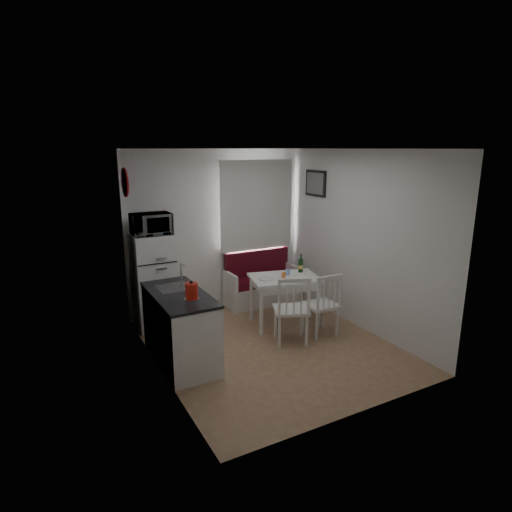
{
  "coord_description": "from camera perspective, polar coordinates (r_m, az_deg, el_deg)",
  "views": [
    {
      "loc": [
        -2.7,
        -4.62,
        2.61
      ],
      "look_at": [
        0.05,
        0.5,
        1.14
      ],
      "focal_mm": 30.0,
      "sensor_mm": 36.0,
      "label": 1
    }
  ],
  "objects": [
    {
      "name": "floor",
      "position": [
        5.95,
        1.86,
        -11.79
      ],
      "size": [
        3.0,
        3.5,
        0.02
      ],
      "primitive_type": "cube",
      "color": "#936C4E",
      "rests_on": "ground"
    },
    {
      "name": "wall_sign",
      "position": [
        6.21,
        -17.01,
        9.37
      ],
      "size": [
        0.03,
        0.4,
        0.4
      ],
      "primitive_type": "cylinder",
      "rotation": [
        0.0,
        1.57,
        0.0
      ],
      "color": "navy",
      "rests_on": "wall_left"
    },
    {
      "name": "microwave",
      "position": [
        6.25,
        -13.83,
        4.17
      ],
      "size": [
        0.55,
        0.37,
        0.3
      ],
      "primitive_type": "imported",
      "color": "white",
      "rests_on": "fridge"
    },
    {
      "name": "picture_frame",
      "position": [
        7.1,
        7.94,
        9.57
      ],
      "size": [
        0.04,
        0.52,
        0.42
      ],
      "primitive_type": "cube",
      "color": "black",
      "rests_on": "wall_right"
    },
    {
      "name": "drinking_glass_orange",
      "position": [
        6.3,
        3.71,
        -2.58
      ],
      "size": [
        0.05,
        0.05,
        0.09
      ],
      "primitive_type": "cylinder",
      "color": "orange",
      "rests_on": "dining_table"
    },
    {
      "name": "chair_right",
      "position": [
        6.05,
        9.2,
        -5.61
      ],
      "size": [
        0.44,
        0.42,
        0.5
      ],
      "rotation": [
        0.0,
        0.0,
        -0.01
      ],
      "color": "white",
      "rests_on": "floor"
    },
    {
      "name": "drinking_glass_blue",
      "position": [
        6.45,
        4.22,
        -2.17
      ],
      "size": [
        0.06,
        0.06,
        0.1
      ],
      "primitive_type": "cylinder",
      "color": "#8FB9F3",
      "rests_on": "dining_table"
    },
    {
      "name": "plate",
      "position": [
        6.25,
        1.41,
        -3.05
      ],
      "size": [
        0.23,
        0.23,
        0.02
      ],
      "primitive_type": "cylinder",
      "color": "white",
      "rests_on": "dining_table"
    },
    {
      "name": "wall_back",
      "position": [
        7.04,
        -5.22,
        3.44
      ],
      "size": [
        3.0,
        0.02,
        2.6
      ],
      "primitive_type": "cube",
      "color": "white",
      "rests_on": "floor"
    },
    {
      "name": "window",
      "position": [
        7.26,
        -0.07,
        6.43
      ],
      "size": [
        1.22,
        0.06,
        1.47
      ],
      "primitive_type": "cube",
      "color": "white",
      "rests_on": "wall_back"
    },
    {
      "name": "dining_table",
      "position": [
        6.4,
        3.83,
        -3.51
      ],
      "size": [
        1.13,
        0.91,
        0.75
      ],
      "rotation": [
        0.0,
        0.0,
        -0.24
      ],
      "color": "white",
      "rests_on": "floor"
    },
    {
      "name": "kitchen_counter",
      "position": [
        5.45,
        -10.08,
        -9.3
      ],
      "size": [
        0.62,
        1.32,
        1.16
      ],
      "color": "white",
      "rests_on": "floor"
    },
    {
      "name": "curtain",
      "position": [
        7.19,
        0.19,
        6.76
      ],
      "size": [
        1.35,
        0.02,
        1.5
      ],
      "primitive_type": "cube",
      "color": "white",
      "rests_on": "wall_back"
    },
    {
      "name": "wall_front",
      "position": [
        4.15,
        14.25,
        -4.63
      ],
      "size": [
        3.0,
        0.02,
        2.6
      ],
      "primitive_type": "cube",
      "color": "white",
      "rests_on": "floor"
    },
    {
      "name": "bench",
      "position": [
        7.38,
        0.66,
        -4.03
      ],
      "size": [
        1.26,
        0.49,
        0.9
      ],
      "color": "white",
      "rests_on": "floor"
    },
    {
      "name": "kettle",
      "position": [
        4.97,
        -8.59,
        -4.66
      ],
      "size": [
        0.17,
        0.17,
        0.23
      ],
      "primitive_type": "cylinder",
      "color": "red",
      "rests_on": "kitchen_counter"
    },
    {
      "name": "wall_right",
      "position": [
        6.38,
        13.7,
        1.97
      ],
      "size": [
        0.02,
        3.5,
        2.6
      ],
      "primitive_type": "cube",
      "color": "white",
      "rests_on": "floor"
    },
    {
      "name": "ceiling",
      "position": [
        5.35,
        2.09,
        14.11
      ],
      "size": [
        3.0,
        3.5,
        0.02
      ],
      "primitive_type": "cube",
      "color": "white",
      "rests_on": "wall_back"
    },
    {
      "name": "fridge",
      "position": [
        6.49,
        -13.5,
        -3.23
      ],
      "size": [
        0.56,
        0.56,
        1.41
      ],
      "primitive_type": "cube",
      "color": "white",
      "rests_on": "floor"
    },
    {
      "name": "wine_bottle",
      "position": [
        6.6,
        5.98,
        -0.93
      ],
      "size": [
        0.07,
        0.07,
        0.29
      ],
      "primitive_type": null,
      "color": "#133B17",
      "rests_on": "dining_table"
    },
    {
      "name": "chair_left",
      "position": [
        5.76,
        5.25,
        -6.24
      ],
      "size": [
        0.59,
        0.58,
        0.52
      ],
      "rotation": [
        0.0,
        0.0,
        -0.38
      ],
      "color": "white",
      "rests_on": "floor"
    },
    {
      "name": "wall_left",
      "position": [
        4.95,
        -13.22,
        -1.51
      ],
      "size": [
        0.02,
        3.5,
        2.6
      ],
      "primitive_type": "cube",
      "color": "white",
      "rests_on": "floor"
    }
  ]
}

